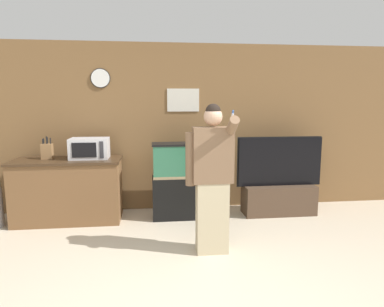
{
  "coord_description": "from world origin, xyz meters",
  "views": [
    {
      "loc": [
        -0.35,
        -2.46,
        1.72
      ],
      "look_at": [
        0.16,
        1.85,
        1.05
      ],
      "focal_mm": 32.0,
      "sensor_mm": 36.0,
      "label": 1
    }
  ],
  "objects_px": {
    "microwave": "(90,148)",
    "tv_on_stand": "(279,191)",
    "aquarium_on_stand": "(182,181)",
    "counter_island": "(69,190)",
    "person_standing": "(212,177)",
    "knife_block": "(47,151)"
  },
  "relations": [
    {
      "from": "aquarium_on_stand",
      "to": "tv_on_stand",
      "type": "height_order",
      "value": "tv_on_stand"
    },
    {
      "from": "microwave",
      "to": "tv_on_stand",
      "type": "height_order",
      "value": "microwave"
    },
    {
      "from": "knife_block",
      "to": "microwave",
      "type": "bearing_deg",
      "value": -2.8
    },
    {
      "from": "person_standing",
      "to": "microwave",
      "type": "bearing_deg",
      "value": 139.4
    },
    {
      "from": "knife_block",
      "to": "aquarium_on_stand",
      "type": "bearing_deg",
      "value": -3.76
    },
    {
      "from": "tv_on_stand",
      "to": "person_standing",
      "type": "bearing_deg",
      "value": -135.91
    },
    {
      "from": "tv_on_stand",
      "to": "person_standing",
      "type": "distance_m",
      "value": 1.83
    },
    {
      "from": "microwave",
      "to": "person_standing",
      "type": "height_order",
      "value": "person_standing"
    },
    {
      "from": "counter_island",
      "to": "microwave",
      "type": "height_order",
      "value": "microwave"
    },
    {
      "from": "counter_island",
      "to": "knife_block",
      "type": "distance_m",
      "value": 0.63
    },
    {
      "from": "microwave",
      "to": "person_standing",
      "type": "xyz_separation_m",
      "value": [
        1.55,
        -1.32,
        -0.17
      ]
    },
    {
      "from": "counter_island",
      "to": "person_standing",
      "type": "bearing_deg",
      "value": -34.68
    },
    {
      "from": "microwave",
      "to": "knife_block",
      "type": "relative_size",
      "value": 1.65
    },
    {
      "from": "knife_block",
      "to": "person_standing",
      "type": "bearing_deg",
      "value": -32.3
    },
    {
      "from": "counter_island",
      "to": "tv_on_stand",
      "type": "xyz_separation_m",
      "value": [
        3.12,
        -0.07,
        -0.1
      ]
    },
    {
      "from": "microwave",
      "to": "person_standing",
      "type": "relative_size",
      "value": 0.32
    },
    {
      "from": "aquarium_on_stand",
      "to": "tv_on_stand",
      "type": "distance_m",
      "value": 1.5
    },
    {
      "from": "knife_block",
      "to": "tv_on_stand",
      "type": "height_order",
      "value": "knife_block"
    },
    {
      "from": "knife_block",
      "to": "person_standing",
      "type": "relative_size",
      "value": 0.19
    },
    {
      "from": "tv_on_stand",
      "to": "person_standing",
      "type": "relative_size",
      "value": 0.77
    },
    {
      "from": "knife_block",
      "to": "person_standing",
      "type": "distance_m",
      "value": 2.54
    },
    {
      "from": "person_standing",
      "to": "aquarium_on_stand",
      "type": "bearing_deg",
      "value": 100.15
    }
  ]
}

